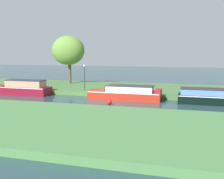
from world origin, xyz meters
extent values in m
plane|color=#254146|center=(0.00, 0.00, 0.00)|extent=(120.00, 120.00, 0.00)
cube|color=#476F3B|center=(0.00, 7.00, 0.20)|extent=(72.00, 10.00, 0.40)
cube|color=#497B43|center=(0.00, -9.00, 0.20)|extent=(72.00, 10.00, 0.40)
cube|color=#AD2515|center=(2.30, 1.20, 0.39)|extent=(6.80, 2.04, 0.78)
cube|color=white|center=(2.30, 1.20, 0.74)|extent=(6.66, 2.07, 0.07)
cube|color=white|center=(2.81, 1.20, 1.04)|extent=(4.32, 1.55, 0.52)
cube|color=#302D35|center=(2.81, 1.20, 1.33)|extent=(4.42, 1.63, 0.06)
cube|color=#B31823|center=(5.45, 1.20, 0.93)|extent=(0.50, 1.72, 0.31)
cube|color=maroon|center=(-9.05, 1.20, 0.42)|extent=(6.55, 1.87, 0.83)
cube|color=white|center=(-9.05, 1.20, 0.79)|extent=(6.42, 1.90, 0.07)
cube|color=tan|center=(-8.40, 1.20, 1.17)|extent=(4.11, 1.42, 0.67)
cube|color=#27313B|center=(-8.40, 1.20, 1.53)|extent=(4.21, 1.50, 0.06)
cube|color=black|center=(9.93, 1.20, 0.37)|extent=(5.41, 1.98, 0.75)
cube|color=white|center=(9.93, 1.20, 0.71)|extent=(5.30, 2.01, 0.07)
cube|color=#5382C5|center=(9.46, 1.20, 1.01)|extent=(4.03, 1.51, 0.52)
cube|color=#31242E|center=(9.46, 1.20, 1.29)|extent=(4.13, 1.59, 0.06)
cylinder|color=brown|center=(-6.88, 8.86, 2.02)|extent=(0.39, 0.39, 3.24)
ellipsoid|color=olive|center=(-6.88, 8.51, 4.67)|extent=(4.28, 3.32, 3.72)
cylinder|color=#333338|center=(-2.60, 3.30, 1.65)|extent=(0.10, 0.10, 2.49)
sphere|color=white|center=(-2.60, 3.30, 3.01)|extent=(0.24, 0.24, 0.24)
cylinder|color=#4C3328|center=(-0.02, 2.46, 0.77)|extent=(0.17, 0.17, 0.74)
sphere|color=red|center=(1.65, -1.64, 0.22)|extent=(0.44, 0.44, 0.44)
camera|label=1|loc=(8.14, -23.29, 4.43)|focal=43.29mm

